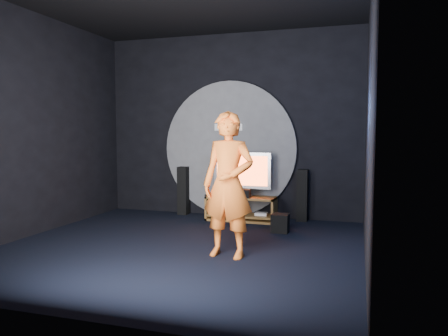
# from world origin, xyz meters

# --- Properties ---
(floor) EXTENTS (5.00, 5.00, 0.00)m
(floor) POSITION_xyz_m (0.00, 0.00, 0.00)
(floor) COLOR black
(floor) RESTS_ON ground
(back_wall) EXTENTS (5.00, 0.04, 3.50)m
(back_wall) POSITION_xyz_m (0.00, 2.50, 1.75)
(back_wall) COLOR black
(back_wall) RESTS_ON ground
(front_wall) EXTENTS (5.00, 0.04, 3.50)m
(front_wall) POSITION_xyz_m (0.00, -2.50, 1.75)
(front_wall) COLOR black
(front_wall) RESTS_ON ground
(left_wall) EXTENTS (0.04, 5.00, 3.50)m
(left_wall) POSITION_xyz_m (-2.50, 0.00, 1.75)
(left_wall) COLOR black
(left_wall) RESTS_ON ground
(right_wall) EXTENTS (0.04, 5.00, 3.50)m
(right_wall) POSITION_xyz_m (2.50, 0.00, 1.75)
(right_wall) COLOR black
(right_wall) RESTS_ON ground
(wall_disc_panel) EXTENTS (2.60, 0.11, 2.60)m
(wall_disc_panel) POSITION_xyz_m (0.00, 2.44, 1.30)
(wall_disc_panel) COLOR #515156
(wall_disc_panel) RESTS_ON ground
(media_console) EXTENTS (1.27, 0.45, 0.45)m
(media_console) POSITION_xyz_m (0.35, 2.05, 0.20)
(media_console) COLOR brown
(media_console) RESTS_ON ground
(tv) EXTENTS (1.07, 0.22, 0.80)m
(tv) POSITION_xyz_m (0.35, 2.12, 0.89)
(tv) COLOR #A9A9B0
(tv) RESTS_ON media_console
(center_speaker) EXTENTS (0.40, 0.15, 0.15)m
(center_speaker) POSITION_xyz_m (0.35, 1.91, 0.53)
(center_speaker) COLOR black
(center_speaker) RESTS_ON media_console
(remote) EXTENTS (0.18, 0.05, 0.02)m
(remote) POSITION_xyz_m (-0.23, 1.93, 0.46)
(remote) COLOR black
(remote) RESTS_ON media_console
(tower_speaker_left) EXTENTS (0.19, 0.21, 0.94)m
(tower_speaker_left) POSITION_xyz_m (-0.91, 2.32, 0.47)
(tower_speaker_left) COLOR black
(tower_speaker_left) RESTS_ON ground
(tower_speaker_right) EXTENTS (0.19, 0.21, 0.94)m
(tower_speaker_right) POSITION_xyz_m (1.42, 2.35, 0.47)
(tower_speaker_right) COLOR black
(tower_speaker_right) RESTS_ON ground
(subwoofer) EXTENTS (0.27, 0.27, 0.30)m
(subwoofer) POSITION_xyz_m (1.20, 1.34, 0.15)
(subwoofer) COLOR black
(subwoofer) RESTS_ON ground
(player) EXTENTS (0.74, 0.52, 1.89)m
(player) POSITION_xyz_m (0.79, -0.25, 0.95)
(player) COLOR orange
(player) RESTS_ON ground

